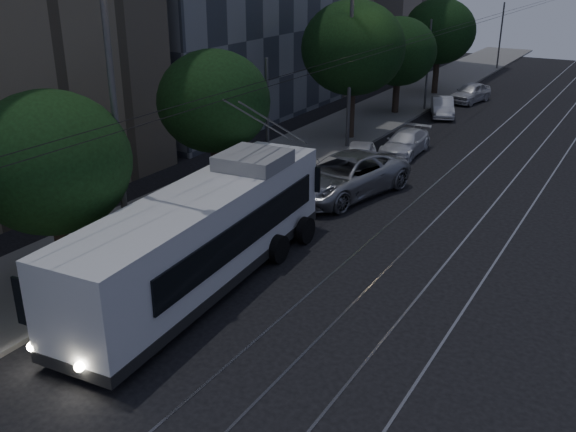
% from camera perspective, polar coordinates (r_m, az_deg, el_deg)
% --- Properties ---
extents(ground, '(120.00, 120.00, 0.00)m').
position_cam_1_polar(ground, '(17.67, -4.51, -11.43)').
color(ground, black).
rests_on(ground, ground).
extents(sidewalk, '(5.00, 90.00, 0.15)m').
position_cam_1_polar(sidewalk, '(37.09, 3.62, 6.89)').
color(sidewalk, slate).
rests_on(sidewalk, ground).
extents(tram_rails, '(4.52, 90.00, 0.02)m').
position_cam_1_polar(tram_rails, '(33.97, 18.84, 4.19)').
color(tram_rails, gray).
rests_on(tram_rails, ground).
extents(overhead_wires, '(2.23, 90.00, 6.00)m').
position_cam_1_polar(overhead_wires, '(35.30, 7.48, 11.63)').
color(overhead_wires, black).
rests_on(overhead_wires, ground).
extents(trolleybus, '(3.43, 12.20, 5.63)m').
position_cam_1_polar(trolleybus, '(20.19, -7.34, -1.66)').
color(trolleybus, white).
rests_on(trolleybus, ground).
extents(pickup_silver, '(4.42, 6.95, 1.79)m').
position_cam_1_polar(pickup_silver, '(28.07, 5.07, 3.59)').
color(pickup_silver, '#9C9EA4').
rests_on(pickup_silver, ground).
extents(car_white_a, '(2.80, 4.24, 1.34)m').
position_cam_1_polar(car_white_a, '(31.58, 6.33, 5.22)').
color(car_white_a, silver).
rests_on(car_white_a, ground).
extents(car_white_b, '(1.86, 4.33, 1.24)m').
position_cam_1_polar(car_white_b, '(34.66, 10.38, 6.43)').
color(car_white_b, silver).
rests_on(car_white_b, ground).
extents(car_white_c, '(2.63, 4.01, 1.25)m').
position_cam_1_polar(car_white_c, '(43.76, 13.56, 9.40)').
color(car_white_c, silver).
rests_on(car_white_c, ground).
extents(car_white_d, '(2.37, 4.32, 1.39)m').
position_cam_1_polar(car_white_d, '(48.70, 15.90, 10.50)').
color(car_white_d, silver).
rests_on(car_white_d, ground).
extents(tree_1, '(4.71, 4.71, 6.26)m').
position_cam_1_polar(tree_1, '(20.09, -20.34, 4.45)').
color(tree_1, black).
rests_on(tree_1, ground).
extents(tree_2, '(4.44, 4.44, 6.50)m').
position_cam_1_polar(tree_2, '(25.60, -6.61, 10.06)').
color(tree_2, black).
rests_on(tree_2, ground).
extents(tree_3, '(5.70, 5.70, 7.70)m').
position_cam_1_polar(tree_3, '(36.33, 5.81, 14.63)').
color(tree_3, black).
rests_on(tree_3, ground).
extents(tree_4, '(4.86, 4.86, 6.29)m').
position_cam_1_polar(tree_4, '(43.17, 9.81, 14.20)').
color(tree_4, black).
rests_on(tree_4, ground).
extents(tree_5, '(5.25, 5.25, 7.05)m').
position_cam_1_polar(tree_5, '(50.23, 13.31, 15.68)').
color(tree_5, black).
rests_on(tree_5, ground).
extents(streetlamp_near, '(2.45, 0.44, 10.16)m').
position_cam_1_polar(streetlamp_near, '(19.33, -14.45, 10.57)').
color(streetlamp_near, '#555558').
rests_on(streetlamp_near, ground).
extents(streetlamp_far, '(2.26, 0.44, 9.24)m').
position_cam_1_polar(streetlamp_far, '(34.17, 6.24, 14.97)').
color(streetlamp_far, '#555558').
rests_on(streetlamp_far, ground).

